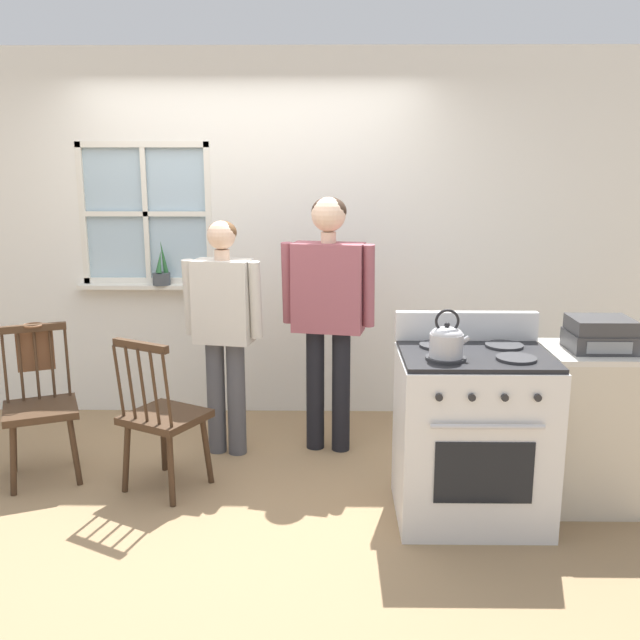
# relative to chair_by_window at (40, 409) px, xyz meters

# --- Properties ---
(ground_plane) EXTENTS (16.00, 16.00, 0.00)m
(ground_plane) POSITION_rel_chair_by_window_xyz_m (1.18, -0.17, -0.44)
(ground_plane) COLOR #937551
(wall_back) EXTENTS (6.40, 0.16, 2.70)m
(wall_back) POSITION_rel_chair_by_window_xyz_m (1.21, 1.23, 0.90)
(wall_back) COLOR silver
(wall_back) RESTS_ON ground_plane
(chair_by_window) EXTENTS (0.54, 0.53, 0.94)m
(chair_by_window) POSITION_rel_chair_by_window_xyz_m (0.00, 0.00, 0.00)
(chair_by_window) COLOR #3D2819
(chair_by_window) RESTS_ON ground_plane
(chair_near_wall) EXTENTS (0.56, 0.55, 0.94)m
(chair_near_wall) POSITION_rel_chair_by_window_xyz_m (0.78, -0.15, 0.00)
(chair_near_wall) COLOR #3D2819
(chair_near_wall) RESTS_ON ground_plane
(person_elderly_left) EXTENTS (0.53, 0.28, 1.54)m
(person_elderly_left) POSITION_rel_chair_by_window_xyz_m (1.07, 0.40, 0.47)
(person_elderly_left) COLOR #4C4C51
(person_elderly_left) RESTS_ON ground_plane
(person_teen_center) EXTENTS (0.62, 0.30, 1.69)m
(person_teen_center) POSITION_rel_chair_by_window_xyz_m (1.74, 0.47, 0.60)
(person_teen_center) COLOR black
(person_teen_center) RESTS_ON ground_plane
(stove) EXTENTS (0.79, 0.68, 1.08)m
(stove) POSITION_rel_chair_by_window_xyz_m (2.52, -0.45, 0.03)
(stove) COLOR silver
(stove) RESTS_ON ground_plane
(kettle) EXTENTS (0.21, 0.17, 0.25)m
(kettle) POSITION_rel_chair_by_window_xyz_m (2.34, -0.58, 0.58)
(kettle) COLOR #B7B7BC
(kettle) RESTS_ON stove
(potted_plant) EXTENTS (0.13, 0.13, 0.34)m
(potted_plant) POSITION_rel_chair_by_window_xyz_m (0.50, 1.15, 0.66)
(potted_plant) COLOR #42474C
(potted_plant) RESTS_ON wall_back
(handbag) EXTENTS (0.24, 0.24, 0.31)m
(handbag) POSITION_rel_chair_by_window_xyz_m (-0.09, 0.22, 0.32)
(handbag) COLOR brown
(handbag) RESTS_ON chair_by_window
(side_counter) EXTENTS (0.55, 0.50, 0.90)m
(side_counter) POSITION_rel_chair_by_window_xyz_m (3.22, -0.27, 0.01)
(side_counter) COLOR beige
(side_counter) RESTS_ON ground_plane
(stereo) EXTENTS (0.34, 0.29, 0.18)m
(stereo) POSITION_rel_chair_by_window_xyz_m (3.22, -0.30, 0.55)
(stereo) COLOR #38383A
(stereo) RESTS_ON side_counter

